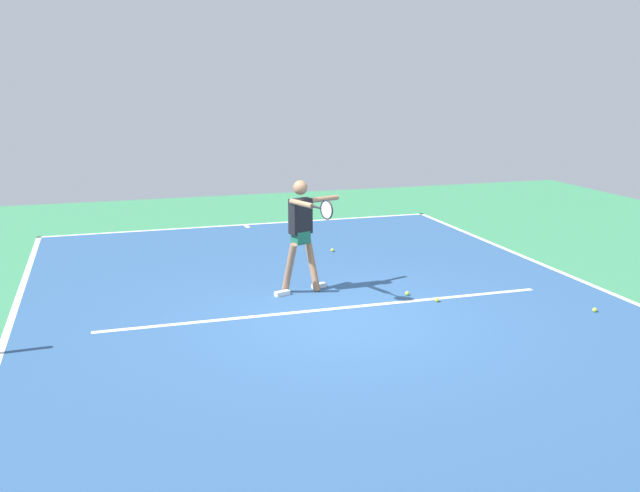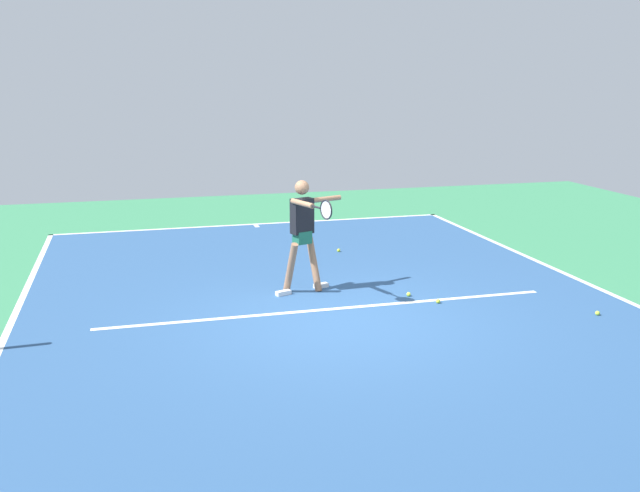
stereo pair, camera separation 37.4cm
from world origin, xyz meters
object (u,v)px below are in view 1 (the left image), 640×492
tennis_ball_centre_court (332,250)px  tennis_ball_near_service_line (407,293)px  tennis_ball_near_player (437,300)px  tennis_player (302,229)px  tennis_ball_by_baseline (595,310)px

tennis_ball_centre_court → tennis_ball_near_service_line: size_ratio=1.00×
tennis_ball_near_player → tennis_player: bearing=-31.3°
tennis_ball_centre_court → tennis_ball_by_baseline: 5.24m
tennis_player → tennis_ball_centre_court: tennis_player is taller
tennis_ball_by_baseline → tennis_ball_near_service_line: size_ratio=1.00×
tennis_ball_near_service_line → tennis_ball_by_baseline: bearing=145.6°
tennis_ball_centre_court → tennis_ball_near_player: (-0.53, 3.50, 0.00)m
tennis_ball_near_player → tennis_ball_near_service_line: size_ratio=1.00×
tennis_player → tennis_ball_centre_court: bearing=-137.2°
tennis_ball_centre_court → tennis_ball_by_baseline: bearing=118.5°
tennis_ball_near_service_line → tennis_ball_centre_court: bearing=-85.7°
tennis_player → tennis_ball_by_baseline: bearing=130.7°
tennis_player → tennis_ball_by_baseline: 4.49m
tennis_player → tennis_ball_near_player: bearing=129.7°
tennis_ball_centre_court → tennis_ball_by_baseline: size_ratio=1.00×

